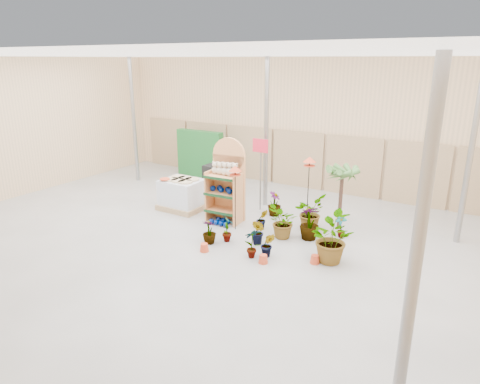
% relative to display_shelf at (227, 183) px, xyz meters
% --- Properties ---
extents(room, '(15.20, 12.10, 4.70)m').
position_rel_display_shelf_xyz_m(room, '(0.31, -0.88, 1.13)').
color(room, gray).
rests_on(room, ground).
extents(display_shelf, '(1.03, 0.70, 2.37)m').
position_rel_display_shelf_xyz_m(display_shelf, '(0.00, 0.00, 0.00)').
color(display_shelf, tan).
rests_on(display_shelf, ground).
extents(teddy_bears, '(0.88, 0.24, 0.39)m').
position_rel_display_shelf_xyz_m(teddy_bears, '(0.04, -0.11, 0.42)').
color(teddy_bears, beige).
rests_on(teddy_bears, display_shelf).
extents(gazing_balls_shelf, '(0.87, 0.30, 0.17)m').
position_rel_display_shelf_xyz_m(gazing_balls_shelf, '(0.00, -0.13, -0.15)').
color(gazing_balls_shelf, '#001559').
rests_on(gazing_balls_shelf, display_shelf).
extents(gazing_balls_floor, '(0.63, 0.39, 0.15)m').
position_rel_display_shelf_xyz_m(gazing_balls_floor, '(0.06, -0.44, -1.01)').
color(gazing_balls_floor, '#001559').
rests_on(gazing_balls_floor, ground).
extents(pallet_stack, '(1.30, 1.09, 0.96)m').
position_rel_display_shelf_xyz_m(pallet_stack, '(-1.67, 0.03, -0.61)').
color(pallet_stack, '#9B7E5A').
rests_on(pallet_stack, ground).
extents(charcoal_planters, '(0.50, 0.50, 1.00)m').
position_rel_display_shelf_xyz_m(charcoal_planters, '(-1.79, 1.80, -0.58)').
color(charcoal_planters, black).
rests_on(charcoal_planters, ground).
extents(trellis_stock, '(2.00, 0.30, 1.80)m').
position_rel_display_shelf_xyz_m(trellis_stock, '(-3.49, 3.41, -0.18)').
color(trellis_stock, '#1A6026').
rests_on(trellis_stock, ground).
extents(offer_sign, '(0.50, 0.08, 2.20)m').
position_rel_display_shelf_xyz_m(offer_sign, '(0.41, 1.19, 0.49)').
color(offer_sign, gray).
rests_on(offer_sign, ground).
extents(bird_table_front, '(0.34, 0.34, 1.77)m').
position_rel_display_shelf_xyz_m(bird_table_front, '(0.60, -0.53, 0.56)').
color(bird_table_front, black).
rests_on(bird_table_front, ground).
extents(bird_table_right, '(0.34, 0.34, 2.01)m').
position_rel_display_shelf_xyz_m(bird_table_right, '(2.22, 0.52, 0.78)').
color(bird_table_right, black).
rests_on(bird_table_right, ground).
extents(bird_table_back, '(0.34, 0.34, 1.71)m').
position_rel_display_shelf_xyz_m(bird_table_back, '(-1.67, 2.93, 0.50)').
color(bird_table_back, black).
rests_on(bird_table_back, ground).
extents(palm, '(0.70, 0.70, 1.83)m').
position_rel_display_shelf_xyz_m(palm, '(2.94, 1.07, 0.49)').
color(palm, '#472F25').
rests_on(palm, ground).
extents(potted_plant_0, '(0.48, 0.46, 0.75)m').
position_rel_display_shelf_xyz_m(potted_plant_0, '(0.86, -1.32, -0.70)').
color(potted_plant_0, '#467736').
rests_on(potted_plant_0, ground).
extents(potted_plant_1, '(0.47, 0.44, 0.67)m').
position_rel_display_shelf_xyz_m(potted_plant_1, '(1.62, -1.08, -0.74)').
color(potted_plant_1, '#467736').
rests_on(potted_plant_1, ground).
extents(potted_plant_2, '(0.83, 0.91, 0.88)m').
position_rel_display_shelf_xyz_m(potted_plant_2, '(1.96, -0.40, -0.64)').
color(potted_plant_2, '#467736').
rests_on(potted_plant_2, ground).
extents(potted_plant_3, '(0.71, 0.71, 0.89)m').
position_rel_display_shelf_xyz_m(potted_plant_3, '(2.55, -0.08, -0.63)').
color(potted_plant_3, '#467736').
rests_on(potted_plant_3, ground).
extents(potted_plant_4, '(0.39, 0.33, 0.62)m').
position_rel_display_shelf_xyz_m(potted_plant_4, '(3.21, 0.44, -0.77)').
color(potted_plant_4, '#467736').
rests_on(potted_plant_4, ground).
extents(potted_plant_5, '(0.40, 0.40, 0.57)m').
position_rel_display_shelf_xyz_m(potted_plant_5, '(1.21, -0.13, -0.79)').
color(potted_plant_5, '#467736').
rests_on(potted_plant_5, ground).
extents(potted_plant_6, '(0.80, 0.91, 0.95)m').
position_rel_display_shelf_xyz_m(potted_plant_6, '(2.28, 0.57, -0.61)').
color(potted_plant_6, '#467736').
rests_on(potted_plant_6, ground).
extents(potted_plant_7, '(0.41, 0.41, 0.62)m').
position_rel_display_shelf_xyz_m(potted_plant_7, '(0.53, -1.63, -0.77)').
color(potted_plant_7, '#467736').
rests_on(potted_plant_7, ground).
extents(potted_plant_8, '(0.43, 0.46, 0.73)m').
position_rel_display_shelf_xyz_m(potted_plant_8, '(1.84, -1.77, -0.72)').
color(potted_plant_8, '#467736').
rests_on(potted_plant_8, ground).
extents(potted_plant_9, '(0.41, 0.38, 0.60)m').
position_rel_display_shelf_xyz_m(potted_plant_9, '(2.13, -1.54, -0.78)').
color(potted_plant_9, '#467736').
rests_on(potted_plant_9, ground).
extents(potted_plant_10, '(1.34, 1.35, 1.14)m').
position_rel_display_shelf_xyz_m(potted_plant_10, '(3.41, -1.04, -0.51)').
color(potted_plant_10, '#467736').
rests_on(potted_plant_10, ground).
extents(potted_plant_11, '(0.48, 0.48, 0.73)m').
position_rel_display_shelf_xyz_m(potted_plant_11, '(1.00, 0.99, -0.72)').
color(potted_plant_11, '#467736').
rests_on(potted_plant_11, ground).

